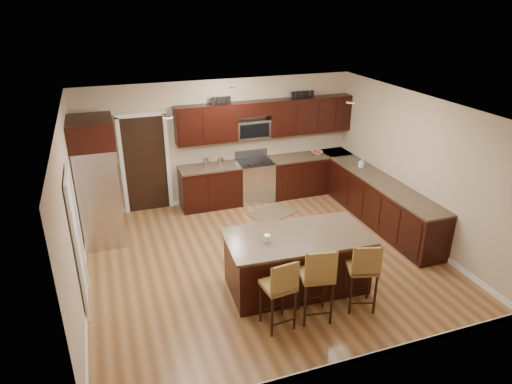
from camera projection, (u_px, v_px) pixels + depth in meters
name	position (u px, v px, depth m)	size (l,w,h in m)	color
floor	(264.00, 258.00, 8.10)	(6.00, 6.00, 0.00)	olive
ceiling	(265.00, 108.00, 7.02)	(6.00, 6.00, 0.00)	silver
wall_back	(221.00, 142.00, 9.94)	(6.00, 6.00, 0.00)	tan
wall_left	(72.00, 215.00, 6.65)	(5.50, 5.50, 0.00)	tan
wall_right	(416.00, 168.00, 8.47)	(5.50, 5.50, 0.00)	tan
base_cabinets	(324.00, 190.00, 9.74)	(4.02, 3.96, 0.92)	black
upper_cabinets	(268.00, 118.00, 9.92)	(4.00, 0.33, 0.80)	black
range	(255.00, 180.00, 10.24)	(0.76, 0.64, 1.11)	silver
microwave	(252.00, 129.00, 9.92)	(0.76, 0.31, 0.40)	silver
doorway	(146.00, 165.00, 9.56)	(0.85, 0.03, 2.06)	black
pantry_door	(77.00, 244.00, 6.53)	(0.03, 0.80, 2.04)	white
letter_decor	(262.00, 97.00, 9.70)	(2.20, 0.03, 0.15)	black
island	(296.00, 263.00, 7.17)	(2.26, 1.28, 0.92)	black
stool_left	(280.00, 287.00, 6.14)	(0.45, 0.45, 1.10)	olive
stool_mid	(318.00, 276.00, 6.29)	(0.51, 0.51, 1.18)	olive
stool_right	(363.00, 269.00, 6.53)	(0.52, 0.52, 1.11)	olive
refrigerator	(97.00, 181.00, 8.27)	(0.79, 0.99, 2.35)	silver
floor_mat	(273.00, 213.00, 9.76)	(0.97, 0.64, 0.01)	brown
fruit_bowl	(317.00, 153.00, 10.51)	(0.27, 0.27, 0.07)	silver
soap_bottle	(362.00, 163.00, 9.68)	(0.09, 0.09, 0.20)	#B2B2B2
canister_tall	(206.00, 163.00, 9.69)	(0.12, 0.12, 0.20)	silver
canister_short	(221.00, 162.00, 9.79)	(0.11, 0.11, 0.18)	silver
island_jar	(267.00, 238.00, 6.80)	(0.10, 0.10, 0.10)	white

